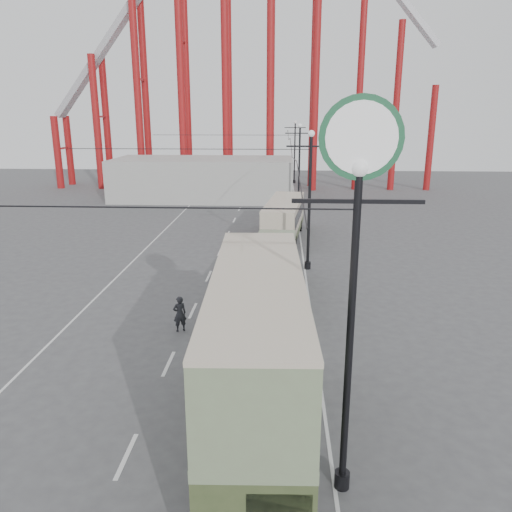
# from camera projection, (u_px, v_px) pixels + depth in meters

# --- Properties ---
(ground) EXTENTS (160.00, 160.00, 0.00)m
(ground) POSITION_uv_depth(u_px,v_px,m) (172.00, 419.00, 17.51)
(ground) COLOR #49494B
(ground) RESTS_ON ground
(road_markings) EXTENTS (12.52, 120.00, 0.01)m
(road_markings) POSITION_uv_depth(u_px,v_px,m) (218.00, 260.00, 36.47)
(road_markings) COLOR silver
(road_markings) RESTS_ON ground
(lamp_post_near) EXTENTS (3.20, 0.44, 10.80)m
(lamp_post_near) POSITION_uv_depth(u_px,v_px,m) (357.00, 219.00, 12.19)
(lamp_post_near) COLOR black
(lamp_post_near) RESTS_ON ground
(lamp_post_mid) EXTENTS (3.20, 0.44, 9.32)m
(lamp_post_mid) POSITION_uv_depth(u_px,v_px,m) (309.00, 202.00, 33.22)
(lamp_post_mid) COLOR black
(lamp_post_mid) RESTS_ON ground
(lamp_post_far) EXTENTS (3.20, 0.44, 9.32)m
(lamp_post_far) POSITION_uv_depth(u_px,v_px,m) (299.00, 167.00, 54.34)
(lamp_post_far) COLOR black
(lamp_post_far) RESTS_ON ground
(lamp_post_distant) EXTENTS (3.20, 0.44, 9.32)m
(lamp_post_distant) POSITION_uv_depth(u_px,v_px,m) (295.00, 152.00, 75.46)
(lamp_post_distant) COLOR black
(lamp_post_distant) RESTS_ON ground
(roller_coaster) EXTENTS (52.95, 5.00, 55.48)m
(roller_coaster) POSITION_uv_depth(u_px,v_px,m) (237.00, 15.00, 65.94)
(roller_coaster) COLOR maroon
(roller_coaster) RESTS_ON ground
(fairground_shed) EXTENTS (22.00, 10.00, 5.00)m
(fairground_shed) POSITION_uv_depth(u_px,v_px,m) (204.00, 179.00, 62.25)
(fairground_shed) COLOR #AAAAA5
(fairground_shed) RESTS_ON ground
(double_decker_bus) EXTENTS (3.08, 10.83, 5.77)m
(double_decker_bus) POSITION_uv_depth(u_px,v_px,m) (257.00, 353.00, 15.38)
(double_decker_bus) COLOR #384625
(double_decker_bus) RESTS_ON ground
(single_decker_green) EXTENTS (3.20, 10.58, 2.95)m
(single_decker_green) POSITION_uv_depth(u_px,v_px,m) (270.00, 272.00, 28.34)
(single_decker_green) COLOR gray
(single_decker_green) RESTS_ON ground
(single_decker_cream) EXTENTS (3.74, 10.68, 3.25)m
(single_decker_cream) POSITION_uv_depth(u_px,v_px,m) (284.00, 217.00, 42.41)
(single_decker_cream) COLOR beige
(single_decker_cream) RESTS_ON ground
(pedestrian) EXTENTS (0.79, 0.69, 1.81)m
(pedestrian) POSITION_uv_depth(u_px,v_px,m) (180.00, 314.00, 24.39)
(pedestrian) COLOR black
(pedestrian) RESTS_ON ground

